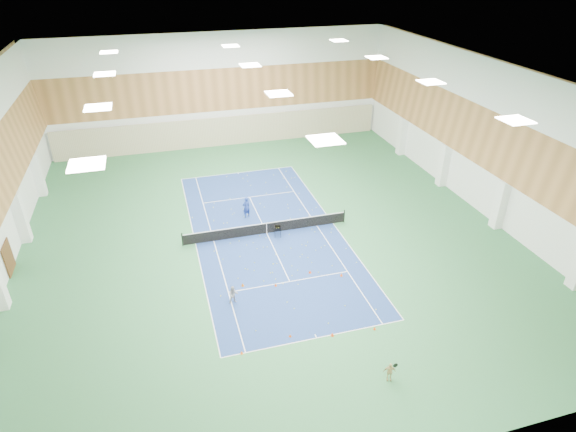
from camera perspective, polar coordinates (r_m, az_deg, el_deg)
The scene contains 21 objects.
ground at distance 37.31m, azimuth -2.53°, elevation -2.07°, with size 40.00×40.00×0.00m, color #2E6C3E.
room_shell at distance 34.57m, azimuth -2.75°, elevation 6.45°, with size 36.00×40.00×12.00m, color white, non-canonical shape.
wood_cladding at distance 33.85m, azimuth -2.83°, elevation 9.57°, with size 36.00×40.00×8.00m, color #AF7541, non-canonical shape.
ceiling_light_grid at distance 32.73m, azimuth -3.00°, elevation 16.04°, with size 21.40×25.40×0.06m, color white, non-canonical shape.
court_surface at distance 37.31m, azimuth -2.53°, elevation -2.06°, with size 10.97×23.77×0.01m, color navy.
tennis_balls_scatter at distance 37.29m, azimuth -2.53°, elevation -2.01°, with size 10.57×22.77×0.07m, color #D2E326, non-canonical shape.
tennis_net at distance 37.03m, azimuth -2.55°, elevation -1.35°, with size 12.80×0.10×1.10m, color black, non-canonical shape.
back_curtain at distance 54.30m, azimuth -7.62°, elevation 9.91°, with size 35.40×0.16×3.20m, color #C6B793.
door_left_b at distance 37.61m, azimuth -30.22°, elevation -4.29°, with size 0.08×1.80×2.20m, color #593319.
coach at distance 39.24m, azimuth -4.96°, elevation 1.06°, with size 0.66×0.44×1.82m, color navy.
child_court at distance 30.33m, azimuth -6.48°, elevation -9.25°, with size 0.59×0.46×1.21m, color #95949C.
child_apron at distance 26.19m, azimuth 11.95°, elevation -17.60°, with size 0.65×0.27×1.11m, color tan.
ball_cart at distance 36.68m, azimuth -1.22°, elevation -1.84°, with size 0.51×0.51×0.89m, color black, non-canonical shape.
cone_svc_a at distance 31.88m, azimuth -5.40°, elevation -8.09°, with size 0.22×0.22×0.24m, color orange.
cone_svc_b at distance 31.77m, azimuth -1.46°, elevation -8.13°, with size 0.19×0.19×0.21m, color #FF500D.
cone_svc_c at distance 32.93m, azimuth 2.63°, elevation -6.61°, with size 0.21×0.21×0.23m, color red.
cone_svc_d at distance 32.82m, azimuth 6.35°, elevation -6.92°, with size 0.21×0.21×0.23m, color #E84D0C.
cone_base_a at distance 27.37m, azimuth -5.52°, elevation -15.79°, with size 0.17×0.17×0.19m, color #FC5A0D.
cone_base_b at distance 28.18m, azimuth 0.26°, elevation -13.97°, with size 0.18×0.18×0.19m, color #E0560B.
cone_base_c at distance 28.34m, azimuth 5.28°, elevation -13.79°, with size 0.20×0.20×0.22m, color #F5470C.
cone_base_d at distance 29.06m, azimuth 10.24°, elevation -12.94°, with size 0.18×0.18×0.20m, color #FF4B0D.
Camera 1 is at (-7.19, -31.04, 19.43)m, focal length 30.00 mm.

